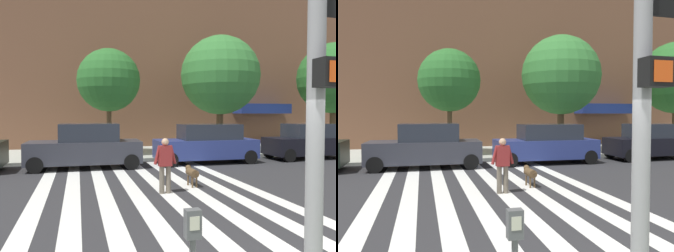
% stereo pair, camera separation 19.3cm
% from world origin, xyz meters
% --- Properties ---
extents(ground_plane, '(160.00, 160.00, 0.00)m').
position_xyz_m(ground_plane, '(0.00, 6.38, 0.00)').
color(ground_plane, '#2B2B2D').
extents(sidewalk_far, '(80.00, 6.00, 0.15)m').
position_xyz_m(sidewalk_far, '(0.00, 15.76, 0.07)').
color(sidewalk_far, '#AEB1A4').
rests_on(sidewalk_far, ground_plane).
extents(crosswalk_stripes, '(6.75, 12.16, 0.01)m').
position_xyz_m(crosswalk_stripes, '(-0.99, 6.38, 0.00)').
color(crosswalk_stripes, silver).
rests_on(crosswalk_stripes, ground_plane).
extents(parked_car_behind_first, '(4.85, 2.12, 1.94)m').
position_xyz_m(parked_car_behind_first, '(-2.72, 11.43, 0.92)').
color(parked_car_behind_first, '#30323B').
rests_on(parked_car_behind_first, ground_plane).
extents(parked_car_third_in_line, '(4.87, 1.99, 1.87)m').
position_xyz_m(parked_car_third_in_line, '(2.90, 11.43, 0.92)').
color(parked_car_third_in_line, navy).
rests_on(parked_car_third_in_line, ground_plane).
extents(parked_car_fourth_in_line, '(4.43, 1.96, 1.85)m').
position_xyz_m(parked_car_fourth_in_line, '(8.66, 11.43, 0.90)').
color(parked_car_fourth_in_line, black).
rests_on(parked_car_fourth_in_line, ground_plane).
extents(street_tree_nearest, '(3.40, 3.40, 5.74)m').
position_xyz_m(street_tree_nearest, '(-1.42, 14.77, 4.18)').
color(street_tree_nearest, '#4C3823').
rests_on(street_tree_nearest, sidewalk_far).
extents(street_tree_middle, '(4.61, 4.61, 6.79)m').
position_xyz_m(street_tree_middle, '(5.01, 14.52, 4.62)').
color(street_tree_middle, '#4C3823').
rests_on(street_tree_middle, sidewalk_far).
extents(street_tree_further, '(4.58, 4.58, 6.82)m').
position_xyz_m(street_tree_further, '(12.97, 14.43, 4.67)').
color(street_tree_further, '#4C3823').
rests_on(street_tree_further, sidewalk_far).
extents(pedestrian_dog_walker, '(0.71, 0.25, 1.64)m').
position_xyz_m(pedestrian_dog_walker, '(-0.59, 6.12, 0.93)').
color(pedestrian_dog_walker, '#6B6051').
rests_on(pedestrian_dog_walker, ground_plane).
extents(dog_on_leash, '(0.28, 0.97, 0.65)m').
position_xyz_m(dog_on_leash, '(0.50, 6.83, 0.44)').
color(dog_on_leash, brown).
rests_on(dog_on_leash, ground_plane).
extents(pedestrian_bystander, '(0.56, 0.56, 1.64)m').
position_xyz_m(pedestrian_bystander, '(10.18, 14.13, 1.08)').
color(pedestrian_bystander, '#282D4C').
rests_on(pedestrian_bystander, sidewalk_far).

